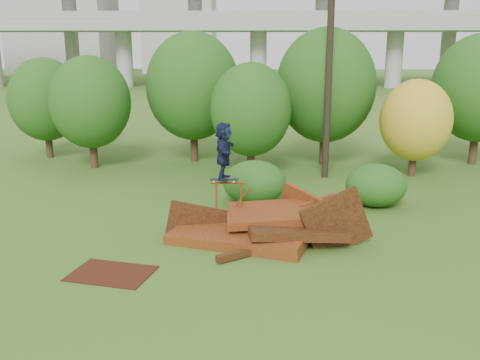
{
  "coord_description": "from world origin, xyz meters",
  "views": [
    {
      "loc": [
        -0.37,
        -13.1,
        5.39
      ],
      "look_at": [
        -0.8,
        2.0,
        1.6
      ],
      "focal_mm": 40.0,
      "sensor_mm": 36.0,
      "label": 1
    }
  ],
  "objects_px": {
    "flat_plate": "(111,273)",
    "skater": "(224,151)",
    "utility_pole": "(329,61)",
    "scrap_pile": "(262,228)"
  },
  "relations": [
    {
      "from": "scrap_pile",
      "to": "utility_pole",
      "type": "relative_size",
      "value": 0.63
    },
    {
      "from": "scrap_pile",
      "to": "skater",
      "type": "distance_m",
      "value": 2.46
    },
    {
      "from": "utility_pole",
      "to": "skater",
      "type": "bearing_deg",
      "value": -118.33
    },
    {
      "from": "scrap_pile",
      "to": "skater",
      "type": "relative_size",
      "value": 3.61
    },
    {
      "from": "scrap_pile",
      "to": "flat_plate",
      "type": "xyz_separation_m",
      "value": [
        -3.69,
        -2.5,
        -0.33
      ]
    },
    {
      "from": "flat_plate",
      "to": "skater",
      "type": "bearing_deg",
      "value": 49.01
    },
    {
      "from": "skater",
      "to": "utility_pole",
      "type": "bearing_deg",
      "value": -26.72
    },
    {
      "from": "skater",
      "to": "flat_plate",
      "type": "relative_size",
      "value": 0.85
    },
    {
      "from": "skater",
      "to": "flat_plate",
      "type": "height_order",
      "value": "skater"
    },
    {
      "from": "flat_plate",
      "to": "utility_pole",
      "type": "relative_size",
      "value": 0.2
    }
  ]
}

